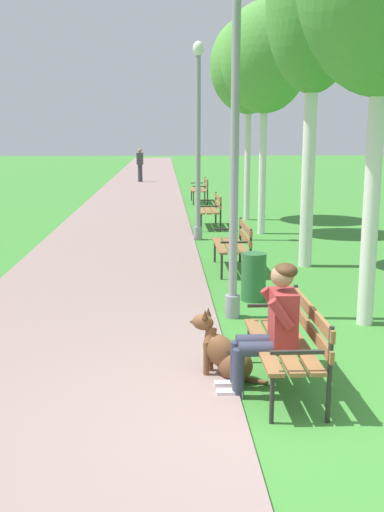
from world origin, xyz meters
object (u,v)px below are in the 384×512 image
park_bench_far (211,208)px  litter_bin (254,277)px  park_bench_mid (235,242)px  birch_tree_fifth (249,66)px  park_bench_near (291,338)px  dog_brown (225,354)px  birch_tree_third (315,5)px  birch_tree_fourth (265,59)px  lamp_post_mid (198,140)px  person_seated_on_near_bench (271,323)px  lamp_post_near (235,137)px  park_bench_furthest (201,188)px  pedestrian_distant (140,165)px

park_bench_far → litter_bin: park_bench_far is taller
park_bench_mid → birch_tree_fifth: bearing=80.4°
park_bench_near → park_bench_mid: bearing=89.3°
dog_brown → birch_tree_third: (1.99, 5.11, 4.27)m
birch_tree_third → birch_tree_fourth: bearing=93.6°
dog_brown → lamp_post_mid: size_ratio=0.18×
park_bench_near → park_bench_far: (0.02, 10.08, 0.00)m
person_seated_on_near_bench → lamp_post_near: (-0.09, 2.38, 1.67)m
park_bench_mid → park_bench_far: bearing=90.4°
person_seated_on_near_bench → dog_brown: (-0.39, 0.34, -0.42)m
dog_brown → litter_bin: 2.95m
birch_tree_fourth → birch_tree_third: bearing=-86.4°
dog_brown → litter_bin: (0.70, 2.86, 0.09)m
park_bench_near → birch_tree_fifth: 12.04m
park_bench_near → park_bench_furthest: same height
dog_brown → pedestrian_distant: size_ratio=0.47×
person_seated_on_near_bench → birch_tree_fourth: (1.37, 9.10, 3.39)m
lamp_post_near → birch_tree_third: size_ratio=0.74×
dog_brown → birch_tree_fifth: (1.72, 11.15, 3.89)m
park_bench_mid → park_bench_furthest: 10.56m
park_bench_near → park_bench_far: 10.08m
park_bench_near → birch_tree_third: 6.86m
lamp_post_mid → birch_tree_fifth: 4.00m
park_bench_mid → birch_tree_fourth: bearing=74.4°
park_bench_near → lamp_post_near: size_ratio=0.33×
park_bench_mid → lamp_post_mid: bearing=98.6°
lamp_post_mid → park_bench_furthest: bearing=86.0°
pedestrian_distant → birch_tree_fourth: bearing=-77.2°
park_bench_near → park_bench_furthest: 15.67m
dog_brown → birch_tree_fifth: birch_tree_fifth is taller
dog_brown → birch_tree_fourth: (1.76, 8.76, 3.81)m
park_bench_mid → lamp_post_mid: size_ratio=0.35×
dog_brown → birch_tree_third: bearing=68.8°
litter_bin → pedestrian_distant: size_ratio=0.42×
lamp_post_near → birch_tree_third: bearing=61.3°
person_seated_on_near_bench → pedestrian_distant: (-2.13, 24.51, 0.16)m
park_bench_far → park_bench_furthest: same height
birch_tree_fifth → litter_bin: bearing=-97.0°
park_bench_mid → person_seated_on_near_bench: person_seated_on_near_bench is taller
person_seated_on_near_bench → dog_brown: 0.67m
lamp_post_near → litter_bin: (0.40, 0.82, -2.00)m
park_bench_furthest → birch_tree_third: birch_tree_third is taller
park_bench_near → birch_tree_third: (1.39, 5.38, 4.02)m
birch_tree_third → litter_bin: bearing=-119.7°
person_seated_on_near_bench → birch_tree_fourth: size_ratio=0.23×
lamp_post_near → park_bench_furthest: bearing=88.3°
lamp_post_near → person_seated_on_near_bench: bearing=-87.9°
birch_tree_fourth → litter_bin: 7.05m
birch_tree_fourth → pedestrian_distant: bearing=102.8°
park_bench_furthest → dog_brown: size_ratio=1.91×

